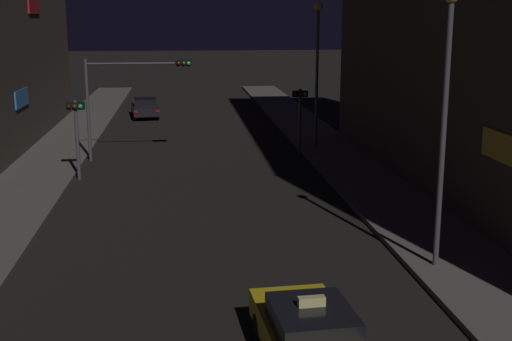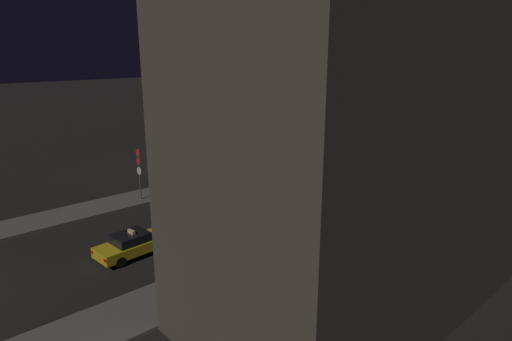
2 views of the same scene
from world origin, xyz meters
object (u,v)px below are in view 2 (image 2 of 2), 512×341
(taxi, at_px, (133,244))
(street_lamp_near_block, at_px, (251,176))
(street_lamp_far_block, at_px, (415,129))
(traffic_light_overhead, at_px, (314,134))
(far_car, at_px, (395,143))
(traffic_light_right_kerb, at_px, (393,163))
(sign_pole_left, at_px, (139,170))
(traffic_light_left_kerb, at_px, (268,149))

(taxi, height_order, street_lamp_near_block, street_lamp_near_block)
(taxi, relative_size, street_lamp_far_block, 0.58)
(street_lamp_far_block, bearing_deg, traffic_light_overhead, -173.54)
(taxi, xyz_separation_m, far_car, (-5.16, 37.30, -0.00))
(street_lamp_far_block, bearing_deg, traffic_light_right_kerb, -135.81)
(street_lamp_near_block, bearing_deg, street_lamp_far_block, 89.84)
(taxi, distance_m, sign_pole_left, 9.97)
(street_lamp_far_block, bearing_deg, sign_pole_left, -126.08)
(taxi, xyz_separation_m, traffic_light_left_kerb, (-7.19, 17.84, 1.85))
(traffic_light_overhead, bearing_deg, street_lamp_near_block, -59.84)
(far_car, relative_size, street_lamp_near_block, 0.60)
(traffic_light_overhead, xyz_separation_m, sign_pole_left, (-3.32, -16.91, -1.17))
(traffic_light_right_kerb, distance_m, street_lamp_far_block, 3.24)
(traffic_light_left_kerb, bearing_deg, street_lamp_near_block, -46.99)
(taxi, xyz_separation_m, sign_pole_left, (-8.41, 5.01, 1.90))
(street_lamp_near_block, bearing_deg, traffic_light_overhead, 120.16)
(sign_pole_left, bearing_deg, traffic_light_left_kerb, 84.56)
(taxi, relative_size, far_car, 0.99)
(far_car, bearing_deg, traffic_light_overhead, -89.72)
(traffic_light_overhead, height_order, traffic_light_right_kerb, traffic_light_overhead)
(traffic_light_overhead, xyz_separation_m, traffic_light_right_kerb, (8.73, 0.06, -1.25))
(street_lamp_near_block, distance_m, street_lamp_far_block, 17.91)
(taxi, height_order, traffic_light_left_kerb, traffic_light_left_kerb)
(far_car, relative_size, traffic_light_left_kerb, 1.29)
(traffic_light_overhead, xyz_separation_m, street_lamp_near_block, (9.76, -16.79, 1.06))
(traffic_light_right_kerb, bearing_deg, sign_pole_left, -125.38)
(street_lamp_far_block, bearing_deg, traffic_light_left_kerb, -156.44)
(traffic_light_left_kerb, relative_size, traffic_light_right_kerb, 1.01)
(taxi, distance_m, street_lamp_near_block, 8.07)
(traffic_light_right_kerb, bearing_deg, street_lamp_near_block, -86.50)
(traffic_light_left_kerb, bearing_deg, far_car, 84.06)
(taxi, distance_m, street_lamp_far_block, 23.97)
(traffic_light_overhead, xyz_separation_m, traffic_light_left_kerb, (-2.10, -4.08, -1.22))
(street_lamp_near_block, bearing_deg, sign_pole_left, -179.49)
(taxi, bearing_deg, street_lamp_far_block, 78.42)
(taxi, xyz_separation_m, street_lamp_near_block, (4.67, 5.13, 4.12))
(taxi, bearing_deg, traffic_light_overhead, 103.06)
(street_lamp_near_block, relative_size, street_lamp_far_block, 0.99)
(traffic_light_overhead, height_order, street_lamp_near_block, street_lamp_near_block)
(taxi, distance_m, far_car, 37.65)
(taxi, relative_size, traffic_light_right_kerb, 1.29)
(taxi, relative_size, traffic_light_left_kerb, 1.27)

